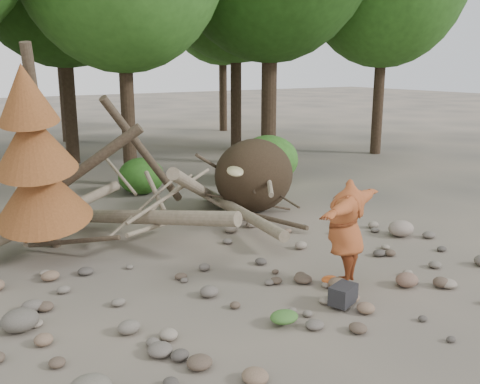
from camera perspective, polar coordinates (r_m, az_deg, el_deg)
ground at (r=9.83m, az=2.95°, el=-9.99°), size 120.00×120.00×0.00m
deadfall_pile at (r=13.98m, az=-0.33°, el=1.30°), size 8.55×5.24×3.30m
dead_conifer at (r=11.05m, az=-20.93°, el=3.22°), size 2.06×2.16×4.35m
bush_mid at (r=16.63m, az=-10.48°, el=1.69°), size 1.40×1.40×1.12m
bush_right at (r=17.89m, az=3.04°, el=3.52°), size 2.00×2.00×1.60m
frisbee_thrower at (r=9.68m, az=11.23°, el=-4.11°), size 3.45×1.53×2.28m
backpack at (r=9.15m, az=10.93°, el=-11.01°), size 0.55×0.45×0.32m
cloth_green at (r=8.48m, az=4.72°, el=-13.44°), size 0.46×0.39×0.17m
cloth_orange at (r=9.97m, az=9.54°, el=-9.46°), size 0.33×0.27×0.12m
boulder_front_right at (r=10.21m, az=17.38°, el=-8.93°), size 0.42×0.38×0.25m
boulder_mid_right at (r=13.01m, az=16.80°, el=-3.73°), size 0.61×0.55×0.37m
boulder_mid_left at (r=8.90m, az=-22.43°, el=-12.54°), size 0.56×0.50×0.34m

